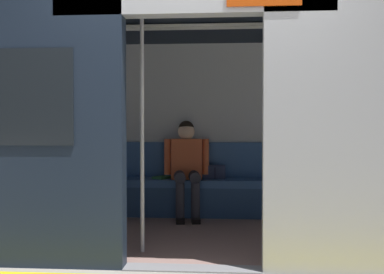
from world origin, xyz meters
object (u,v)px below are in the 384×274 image
object	(u,v)px
bench_seat	(205,188)
book	(162,177)
train_car	(193,88)
person_seated	(187,162)
handbag	(215,172)
grab_pole_door	(142,131)

from	to	relation	value
bench_seat	book	world-z (taller)	book
train_car	bench_seat	xyz separation A→B (m)	(-0.08, -0.96, -1.17)
person_seated	book	size ratio (longest dim) A/B	5.40
bench_seat	person_seated	world-z (taller)	person_seated
train_car	person_seated	xyz separation A→B (m)	(0.15, -0.91, -0.84)
handbag	grab_pole_door	bearing A→B (deg)	71.15
person_seated	grab_pole_door	world-z (taller)	grab_pole_door
train_car	person_seated	world-z (taller)	train_car
bench_seat	book	xyz separation A→B (m)	(0.55, -0.05, 0.12)
book	person_seated	bearing A→B (deg)	-164.70
bench_seat	grab_pole_door	distance (m)	1.89
train_car	person_seated	distance (m)	1.25
handbag	train_car	bearing A→B (deg)	79.16
handbag	grab_pole_door	distance (m)	1.93
book	grab_pole_door	size ratio (longest dim) A/B	0.10
bench_seat	book	bearing A→B (deg)	-4.92
person_seated	handbag	size ratio (longest dim) A/B	4.57
handbag	grab_pole_door	world-z (taller)	grab_pole_door
handbag	book	world-z (taller)	handbag
person_seated	grab_pole_door	size ratio (longest dim) A/B	0.55
train_car	grab_pole_door	distance (m)	0.93
train_car	grab_pole_door	size ratio (longest dim) A/B	2.95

